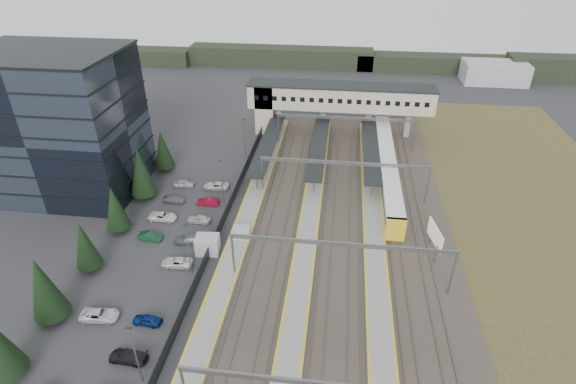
# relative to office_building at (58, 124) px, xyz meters

# --- Properties ---
(ground) EXTENTS (220.00, 220.00, 0.00)m
(ground) POSITION_rel_office_building_xyz_m (36.00, -12.00, -12.19)
(ground) COLOR #2B2B2D
(ground) RESTS_ON ground
(office_building) EXTENTS (24.30, 18.30, 24.30)m
(office_building) POSITION_rel_office_building_xyz_m (0.00, 0.00, 0.00)
(office_building) COLOR #3A4456
(office_building) RESTS_ON ground
(conifer_row) EXTENTS (4.42, 49.82, 9.50)m
(conifer_row) POSITION_rel_office_building_xyz_m (14.00, -15.86, -7.36)
(conifer_row) COLOR black
(conifer_row) RESTS_ON ground
(car_park) EXTENTS (10.75, 44.87, 1.28)m
(car_park) POSITION_rel_office_building_xyz_m (23.10, -17.38, -11.57)
(car_park) COLOR #ABABB1
(car_park) RESTS_ON ground
(lampposts) EXTENTS (0.50, 53.25, 8.07)m
(lampposts) POSITION_rel_office_building_xyz_m (28.00, -10.75, -7.86)
(lampposts) COLOR slate
(lampposts) RESTS_ON ground
(fence) EXTENTS (0.08, 90.00, 2.00)m
(fence) POSITION_rel_office_building_xyz_m (29.50, -7.00, -11.19)
(fence) COLOR #26282B
(fence) RESTS_ON ground
(relay_cabin_near) EXTENTS (3.51, 2.70, 2.77)m
(relay_cabin_near) POSITION_rel_office_building_xyz_m (29.02, -15.35, -10.81)
(relay_cabin_near) COLOR #A5A8AB
(relay_cabin_near) RESTS_ON ground
(relay_cabin_far) EXTENTS (2.74, 2.36, 2.33)m
(relay_cabin_far) POSITION_rel_office_building_xyz_m (33.31, -12.16, -11.03)
(relay_cabin_far) COLOR #A5A8AB
(relay_cabin_far) RESTS_ON ground
(rail_corridor) EXTENTS (34.00, 90.00, 0.92)m
(rail_corridor) POSITION_rel_office_building_xyz_m (45.34, -7.00, -11.90)
(rail_corridor) COLOR #38312A
(rail_corridor) RESTS_ON ground
(canopies) EXTENTS (23.10, 30.00, 3.28)m
(canopies) POSITION_rel_office_building_xyz_m (43.00, 15.00, -8.27)
(canopies) COLOR black
(canopies) RESTS_ON ground
(footbridge) EXTENTS (40.40, 6.40, 11.20)m
(footbridge) POSITION_rel_office_building_xyz_m (43.70, 30.00, -4.26)
(footbridge) COLOR #BBB491
(footbridge) RESTS_ON ground
(gantries) EXTENTS (28.40, 62.28, 7.17)m
(gantries) POSITION_rel_office_building_xyz_m (48.00, -9.00, -6.20)
(gantries) COLOR slate
(gantries) RESTS_ON ground
(train) EXTENTS (2.95, 41.06, 3.72)m
(train) POSITION_rel_office_building_xyz_m (56.00, 10.59, -10.08)
(train) COLOR silver
(train) RESTS_ON ground
(billboard) EXTENTS (1.16, 5.44, 4.59)m
(billboard) POSITION_rel_office_building_xyz_m (61.24, -11.45, -9.15)
(billboard) COLOR slate
(billboard) RESTS_ON ground
(scrub_east) EXTENTS (34.00, 120.00, 0.06)m
(scrub_east) POSITION_rel_office_building_xyz_m (81.00, -7.00, -12.16)
(scrub_east) COLOR #473A20
(scrub_east) RESTS_ON ground
(treeline_far) EXTENTS (170.00, 19.00, 7.00)m
(treeline_far) POSITION_rel_office_building_xyz_m (59.81, 80.28, -9.24)
(treeline_far) COLOR black
(treeline_far) RESTS_ON ground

